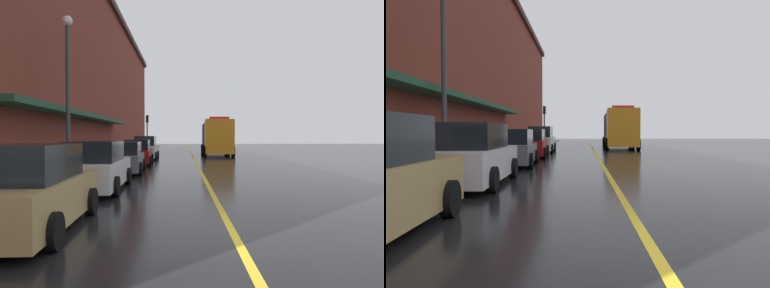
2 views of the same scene
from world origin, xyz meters
The scene contains 15 objects.
ground_plane centered at (0.00, 25.00, 0.00)m, with size 112.00×112.00×0.00m, color black.
sidewalk_left centered at (-6.20, 25.00, 0.07)m, with size 2.40×70.00×0.15m, color #9E9B93.
lane_center_stripe centered at (0.00, 25.00, 0.00)m, with size 0.16×70.00×0.01m, color gold.
brick_building_left centered at (-12.54, 23.99, 7.09)m, with size 11.46×64.00×14.16m.
parked_car_0 centered at (-4.03, 0.49, 0.81)m, with size 2.09×4.48×1.72m.
parked_car_1 centered at (-3.97, 5.95, 0.80)m, with size 2.06×4.82×1.71m.
parked_car_2 centered at (-3.93, 11.82, 0.75)m, with size 2.11×4.28×1.59m.
parked_car_3 centered at (-3.99, 17.51, 0.77)m, with size 2.18×4.86×1.64m.
parked_car_4 centered at (-3.93, 22.97, 0.87)m, with size 1.97×4.57×1.88m.
utility_truck centered at (2.42, 29.18, 1.72)m, with size 3.00×8.97×3.62m.
parking_meter_0 centered at (-5.35, 15.74, 1.06)m, with size 0.14×0.18×1.33m.
parking_meter_1 centered at (-5.35, 18.37, 1.06)m, with size 0.14×0.18×1.33m.
parking_meter_2 centered at (-5.35, 2.90, 1.06)m, with size 0.14×0.18×1.33m.
street_lamp_left centered at (-5.95, 9.22, 4.40)m, with size 0.44×0.44×6.94m.
traffic_light_near centered at (-5.29, 38.46, 3.16)m, with size 0.38×0.36×4.30m.
Camera 1 is at (-0.99, -6.81, 1.88)m, focal length 34.18 mm.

